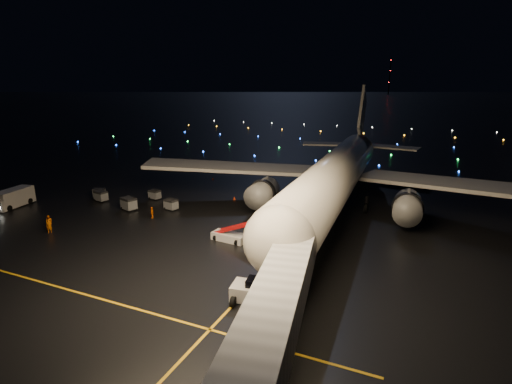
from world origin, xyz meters
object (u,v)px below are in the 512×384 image
service_truck (14,198)px  baggage_cart_4 (99,193)px  pushback_tug (256,290)px  crew_a (49,226)px  crew_c (152,213)px  belt_loader (229,229)px  baggage_cart_1 (155,195)px  crew_b (49,222)px  baggage_cart_2 (129,204)px  baggage_cart_0 (171,205)px  baggage_cart_3 (101,196)px  airliner (341,148)px

service_truck → baggage_cart_4: 12.35m
pushback_tug → crew_a: pushback_tug is taller
crew_a → crew_c: size_ratio=1.13×
crew_c → belt_loader: bearing=55.9°
crew_c → baggage_cart_1: crew_c is taller
service_truck → baggage_cart_1: service_truck is taller
crew_b → baggage_cart_2: 11.36m
baggage_cart_0 → crew_a: bearing=-108.8°
baggage_cart_2 → baggage_cart_4: size_ratio=1.24×
pushback_tug → crew_c: bearing=138.6°
belt_loader → crew_a: 23.32m
belt_loader → crew_c: bearing=173.1°
crew_b → baggage_cart_3: (-3.32, 12.41, -0.05)m
crew_b → baggage_cart_4: crew_b is taller
service_truck → crew_a: size_ratio=4.10×
crew_b → baggage_cart_0: bearing=36.5°
belt_loader → baggage_cart_0: 15.73m
crew_c → baggage_cart_2: size_ratio=0.74×
crew_b → baggage_cart_3: crew_b is taller
belt_loader → crew_a: bearing=-156.9°
crew_a → baggage_cart_0: (8.31, 14.51, -0.12)m
baggage_cart_1 → baggage_cart_4: 9.63m
crew_a → baggage_cart_4: crew_a is taller
crew_a → baggage_cart_1: size_ratio=1.03×
service_truck → belt_loader: bearing=-8.0°
pushback_tug → baggage_cart_0: (-22.62, 18.73, -0.22)m
belt_loader → baggage_cart_2: size_ratio=2.83×
pushback_tug → belt_loader: size_ratio=0.69×
baggage_cart_2 → crew_a: bearing=-85.6°
service_truck → crew_c: size_ratio=4.61×
crew_c → baggage_cart_4: 15.81m
service_truck → crew_c: (23.13, 4.26, -0.57)m
service_truck → baggage_cart_2: size_ratio=3.39×
crew_b → service_truck: bearing=143.7°
baggage_cart_0 → baggage_cart_3: size_ratio=0.96×
airliner → baggage_cart_1: airliner is taller
crew_b → belt_loader: bearing=-3.0°
service_truck → baggage_cart_3: (10.05, 7.73, -0.55)m
belt_loader → crew_b: (-23.72, -5.93, -0.64)m
airliner → baggage_cart_3: size_ratio=32.45×
crew_c → crew_a: bearing=-61.0°
crew_a → baggage_cart_4: bearing=68.2°
crew_c → baggage_cart_0: (0.08, 4.36, -0.01)m
belt_loader → crew_b: bearing=-160.8°
crew_a → baggage_cart_0: size_ratio=0.97×
baggage_cart_1 → baggage_cart_4: baggage_cart_4 is taller
airliner → baggage_cart_4: airliner is taller
belt_loader → baggage_cart_4: bearing=169.7°
airliner → crew_b: bearing=-144.6°
pushback_tug → baggage_cart_2: pushback_tug is taller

